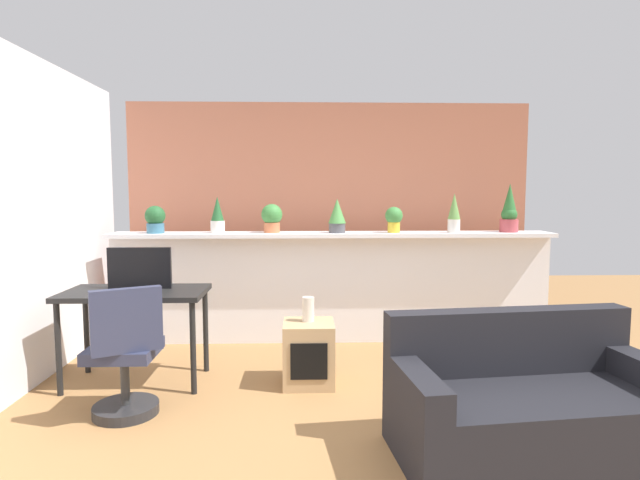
{
  "coord_description": "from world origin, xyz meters",
  "views": [
    {
      "loc": [
        -0.29,
        -3.19,
        1.53
      ],
      "look_at": [
        -0.15,
        1.23,
        1.11
      ],
      "focal_mm": 28.96,
      "sensor_mm": 36.0,
      "label": 1
    }
  ],
  "objects": [
    {
      "name": "ground_plane",
      "position": [
        0.0,
        0.0,
        0.0
      ],
      "size": [
        12.0,
        12.0,
        0.0
      ],
      "primitive_type": "plane",
      "color": "#9E7042"
    },
    {
      "name": "divider_wall",
      "position": [
        0.0,
        2.0,
        0.54
      ],
      "size": [
        4.41,
        0.16,
        1.08
      ],
      "primitive_type": "cube",
      "color": "white",
      "rests_on": "ground"
    },
    {
      "name": "plant_shelf",
      "position": [
        0.0,
        1.96,
        1.1
      ],
      "size": [
        4.41,
        0.4,
        0.04
      ],
      "primitive_type": "cube",
      "color": "white",
      "rests_on": "divider_wall"
    },
    {
      "name": "brick_wall_behind",
      "position": [
        0.0,
        2.6,
        1.25
      ],
      "size": [
        4.41,
        0.1,
        2.5
      ],
      "primitive_type": "cube",
      "color": "#AD664C",
      "rests_on": "ground"
    },
    {
      "name": "potted_plant_0",
      "position": [
        -1.75,
        1.93,
        1.26
      ],
      "size": [
        0.2,
        0.2,
        0.27
      ],
      "color": "#386B84",
      "rests_on": "plant_shelf"
    },
    {
      "name": "potted_plant_1",
      "position": [
        -1.14,
        1.96,
        1.29
      ],
      "size": [
        0.14,
        0.14,
        0.36
      ],
      "color": "silver",
      "rests_on": "plant_shelf"
    },
    {
      "name": "potted_plant_2",
      "position": [
        -0.61,
        1.97,
        1.27
      ],
      "size": [
        0.21,
        0.21,
        0.29
      ],
      "color": "#C66B42",
      "rests_on": "plant_shelf"
    },
    {
      "name": "potted_plant_3",
      "position": [
        0.04,
        1.93,
        1.29
      ],
      "size": [
        0.17,
        0.17,
        0.34
      ],
      "color": "#4C4C51",
      "rests_on": "plant_shelf"
    },
    {
      "name": "potted_plant_4",
      "position": [
        0.61,
        1.93,
        1.26
      ],
      "size": [
        0.18,
        0.18,
        0.26
      ],
      "color": "gold",
      "rests_on": "plant_shelf"
    },
    {
      "name": "potted_plant_5",
      "position": [
        1.22,
        1.92,
        1.32
      ],
      "size": [
        0.12,
        0.12,
        0.39
      ],
      "color": "silver",
      "rests_on": "plant_shelf"
    },
    {
      "name": "potted_plant_6",
      "position": [
        1.79,
        1.97,
        1.33
      ],
      "size": [
        0.18,
        0.18,
        0.49
      ],
      "color": "#B7474C",
      "rests_on": "plant_shelf"
    },
    {
      "name": "desk",
      "position": [
        -1.62,
        0.88,
        0.67
      ],
      "size": [
        1.1,
        0.6,
        0.75
      ],
      "color": "black",
      "rests_on": "ground"
    },
    {
      "name": "tv_monitor",
      "position": [
        -1.61,
        0.96,
        0.92
      ],
      "size": [
        0.5,
        0.04,
        0.33
      ],
      "primitive_type": "cube",
      "color": "black",
      "rests_on": "desk"
    },
    {
      "name": "office_chair",
      "position": [
        -1.49,
        0.23,
        0.39
      ],
      "size": [
        0.52,
        0.52,
        0.91
      ],
      "color": "#262628",
      "rests_on": "ground"
    },
    {
      "name": "side_cube_shelf",
      "position": [
        -0.25,
        0.8,
        0.25
      ],
      "size": [
        0.4,
        0.41,
        0.5
      ],
      "color": "tan",
      "rests_on": "ground"
    },
    {
      "name": "vase_on_shelf",
      "position": [
        -0.25,
        0.84,
        0.6
      ],
      "size": [
        0.09,
        0.09,
        0.19
      ],
      "primitive_type": "cylinder",
      "color": "silver",
      "rests_on": "side_cube_shelf"
    },
    {
      "name": "couch",
      "position": [
        1.01,
        -0.33,
        0.28
      ],
      "size": [
        1.63,
        0.93,
        0.8
      ],
      "color": "black",
      "rests_on": "ground"
    }
  ]
}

